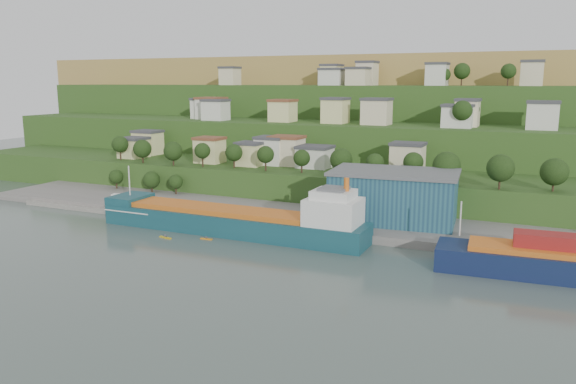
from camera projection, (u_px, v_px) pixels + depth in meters
The scene contains 10 objects.
ground at pixel (218, 245), 127.48m from camera, with size 500.00×500.00×0.00m, color #45534D.
quay at pixel (341, 226), 144.49m from camera, with size 220.00×26.00×4.00m, color slate.
pebble_beach at pixel (99, 205), 169.31m from camera, with size 40.00×18.00×2.40m, color slate.
hillside at pixel (395, 156), 278.41m from camera, with size 360.00×211.33×96.00m.
cargo_ship_near at pixel (239, 222), 136.40m from camera, with size 69.03×11.18×17.74m.
warehouse at pixel (394, 196), 140.42m from camera, with size 32.44×21.46×12.80m.
caravan at pixel (121, 198), 166.84m from camera, with size 5.28×2.20×2.46m, color white.
dinghy at pixel (111, 206), 159.84m from camera, with size 4.00×1.50×0.80m, color silver.
kayak_orange at pixel (206, 238), 132.03m from camera, with size 3.08×0.73×0.76m.
kayak_yellow at pixel (165, 237), 133.14m from camera, with size 3.68×1.33×0.91m.
Camera 1 is at (64.98, -105.36, 36.50)m, focal length 35.00 mm.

